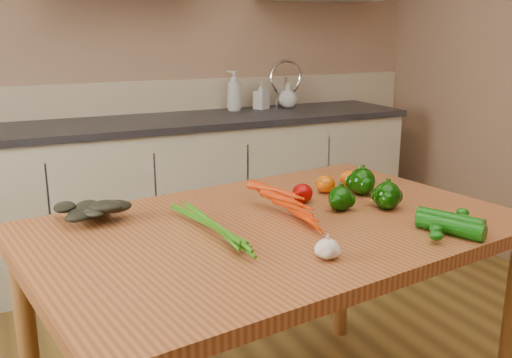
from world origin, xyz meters
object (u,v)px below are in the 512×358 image
Objects in this scene: leafy_greens at (93,206)px; zucchini_a at (450,220)px; pepper_b at (362,182)px; tomato_c at (350,179)px; tomato_b at (326,184)px; garlic_bulb at (327,249)px; table at (275,250)px; soap_bottle_c at (288,95)px; carrot_bunch at (266,211)px; zucchini_b at (450,226)px; pepper_a at (340,199)px; tomato_a at (302,193)px; soap_bottle_b at (261,95)px; pepper_c at (387,196)px; soap_bottle_a at (234,91)px.

leafy_greens reaches higher than zucchini_a.
pepper_b reaches higher than tomato_c.
tomato_c reaches higher than tomato_b.
garlic_bulb is 0.87× the size of tomato_c.
table is 10.15× the size of soap_bottle_c.
leafy_greens is at bearing 177.90° from tomato_b.
table is 0.13m from carrot_bunch.
tomato_c is 0.56m from zucchini_b.
pepper_a is 1.11× the size of tomato_a.
tomato_b is (0.34, 0.55, 0.01)m from garlic_bulb.
soap_bottle_b is 0.19m from soap_bottle_c.
pepper_c is at bearing -17.16° from leafy_greens.
tomato_a is at bearing 117.93° from pepper_a.
pepper_c is (0.44, -0.05, 0.01)m from carrot_bunch.
soap_bottle_b is at bearing 78.94° from zucchini_b.
tomato_b is (0.14, 0.07, -0.00)m from tomato_a.
pepper_a reaches higher than tomato_c.
leafy_greens reaches higher than garlic_bulb.
garlic_bulb is 0.67× the size of pepper_b.
zucchini_b is (-0.02, -0.56, -0.01)m from tomato_c.
soap_bottle_b is at bearing 79.72° from zucchini_a.
table is 0.60m from leafy_greens.
leafy_greens reaches higher than tomato_b.
soap_bottle_b is 2.16× the size of pepper_a.
tomato_c is at bearing 91.99° from zucchini_a.
table is at bearing -47.08° from carrot_bunch.
leafy_greens is 0.82m from pepper_a.
table is 20.03× the size of pepper_a.
zucchini_a is at bearing -37.64° from soap_bottle_b.
soap_bottle_b is at bearing 49.65° from leafy_greens.
soap_bottle_a reaches higher than tomato_b.
garlic_bulb is 0.72m from tomato_c.
leafy_greens is 0.97m from pepper_b.
pepper_c is 0.28m from tomato_c.
pepper_b is at bearing 36.73° from soap_bottle_a.
tomato_c is at bearing -155.23° from soap_bottle_c.
soap_bottle_a is 3.41× the size of tomato_c.
zucchini_a is (0.99, -0.54, -0.03)m from leafy_greens.
zucchini_b is (0.24, -0.48, -0.01)m from tomato_a.
tomato_a is 1.01× the size of tomato_b.
garlic_bulb is at bearing -112.26° from tomato_a.
pepper_a is at bearing 161.16° from pepper_c.
tomato_c is 0.37× the size of zucchini_b.
table is 0.28m from tomato_a.
soap_bottle_a reaches higher than pepper_a.
soap_bottle_c is 2.15m from carrot_bunch.
zucchini_a is at bearing 5.11° from garlic_bulb.
leafy_greens is 1.11m from zucchini_b.
soap_bottle_c is 2.44m from garlic_bulb.
pepper_a is at bearing -7.82° from carrot_bunch.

